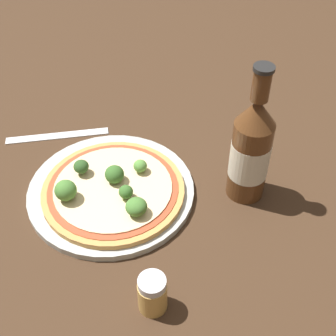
% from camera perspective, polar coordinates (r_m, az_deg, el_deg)
% --- Properties ---
extents(ground_plane, '(3.00, 3.00, 0.00)m').
position_cam_1_polar(ground_plane, '(0.79, -6.90, -3.08)').
color(ground_plane, '#3D2819').
extents(plate, '(0.28, 0.28, 0.01)m').
position_cam_1_polar(plate, '(0.78, -6.79, -2.97)').
color(plate, '#B2B7B2').
rests_on(plate, ground_plane).
extents(pizza, '(0.23, 0.23, 0.01)m').
position_cam_1_polar(pizza, '(0.77, -6.38, -2.52)').
color(pizza, tan).
rests_on(pizza, plate).
extents(broccoli_floret_0, '(0.02, 0.02, 0.02)m').
position_cam_1_polar(broccoli_floret_0, '(0.74, -5.15, -2.92)').
color(broccoli_floret_0, '#89A866').
rests_on(broccoli_floret_0, pizza).
extents(broccoli_floret_1, '(0.03, 0.03, 0.03)m').
position_cam_1_polar(broccoli_floret_1, '(0.79, -10.54, 0.16)').
color(broccoli_floret_1, '#89A866').
rests_on(broccoli_floret_1, pizza).
extents(broccoli_floret_2, '(0.03, 0.03, 0.03)m').
position_cam_1_polar(broccoli_floret_2, '(0.71, -3.88, -4.73)').
color(broccoli_floret_2, '#89A866').
rests_on(broccoli_floret_2, pizza).
extents(broccoli_floret_3, '(0.03, 0.03, 0.03)m').
position_cam_1_polar(broccoli_floret_3, '(0.75, -12.50, -2.44)').
color(broccoli_floret_3, '#89A866').
rests_on(broccoli_floret_3, pizza).
extents(broccoli_floret_4, '(0.03, 0.03, 0.03)m').
position_cam_1_polar(broccoli_floret_4, '(0.76, -6.55, -0.77)').
color(broccoli_floret_4, '#89A866').
rests_on(broccoli_floret_4, pizza).
extents(broccoli_floret_5, '(0.02, 0.02, 0.02)m').
position_cam_1_polar(broccoli_floret_5, '(0.78, -3.29, 0.09)').
color(broccoli_floret_5, '#89A866').
rests_on(broccoli_floret_5, pizza).
extents(beer_bottle, '(0.06, 0.06, 0.24)m').
position_cam_1_polar(beer_bottle, '(0.74, 10.06, 2.24)').
color(beer_bottle, '#563319').
rests_on(beer_bottle, ground_plane).
extents(pepper_shaker, '(0.04, 0.04, 0.06)m').
position_cam_1_polar(pepper_shaker, '(0.64, -1.91, -15.06)').
color(pepper_shaker, tan).
rests_on(pepper_shaker, ground_plane).
extents(fork, '(0.08, 0.19, 0.00)m').
position_cam_1_polar(fork, '(0.92, -13.33, 3.88)').
color(fork, silver).
rests_on(fork, ground_plane).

